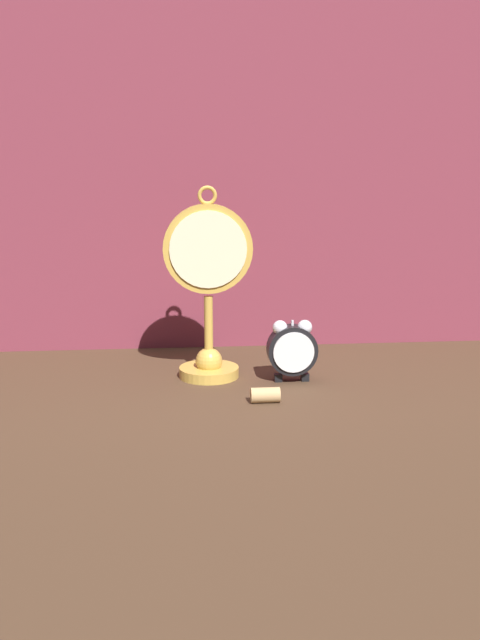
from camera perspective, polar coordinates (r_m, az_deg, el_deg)
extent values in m
plane|color=#422D1E|center=(1.03, 0.42, -6.55)|extent=(4.00, 4.00, 0.00)
cube|color=brown|center=(1.30, -1.04, 13.88)|extent=(1.44, 0.01, 0.74)
cylinder|color=gold|center=(1.15, -2.49, -4.16)|extent=(0.10, 0.10, 0.02)
sphere|color=gold|center=(1.15, -2.50, -3.30)|extent=(0.04, 0.04, 0.04)
cylinder|color=gold|center=(1.14, -2.52, -0.97)|extent=(0.01, 0.01, 0.12)
cylinder|color=gold|center=(1.11, -2.59, 5.71)|extent=(0.14, 0.02, 0.14)
cylinder|color=beige|center=(1.10, -2.56, 5.65)|extent=(0.12, 0.00, 0.12)
torus|color=gold|center=(1.11, -2.63, 9.92)|extent=(0.03, 0.01, 0.03)
cube|color=black|center=(1.13, 3.07, -4.63)|extent=(0.01, 0.01, 0.01)
cube|color=black|center=(1.14, 5.22, -4.56)|extent=(0.01, 0.01, 0.01)
cylinder|color=black|center=(1.12, 4.18, -2.39)|extent=(0.08, 0.03, 0.08)
cylinder|color=silver|center=(1.10, 4.32, -2.61)|extent=(0.06, 0.00, 0.06)
sphere|color=silver|center=(1.11, 3.22, -0.62)|extent=(0.02, 0.02, 0.02)
sphere|color=silver|center=(1.11, 5.20, -0.58)|extent=(0.02, 0.02, 0.02)
cylinder|color=silver|center=(1.11, 4.22, -0.37)|extent=(0.00, 0.00, 0.01)
cylinder|color=tan|center=(1.03, 2.03, -6.02)|extent=(0.04, 0.02, 0.02)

